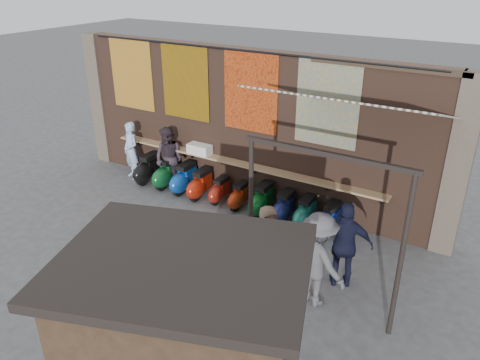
{
  "coord_description": "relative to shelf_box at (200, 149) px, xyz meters",
  "views": [
    {
      "loc": [
        5.93,
        -7.32,
        5.88
      ],
      "look_at": [
        0.77,
        1.2,
        1.24
      ],
      "focal_mm": 35.0,
      "sensor_mm": 36.0,
      "label": 1
    }
  ],
  "objects": [
    {
      "name": "scooter_stool_7",
      "position": [
        2.77,
        -0.33,
        -0.87
      ],
      "size": [
        0.37,
        0.82,
        0.78
      ],
      "primitive_type": null,
      "color": "navy",
      "rests_on": "ground"
    },
    {
      "name": "awning_post_right",
      "position": [
        6.08,
        -2.9,
        0.29
      ],
      "size": [
        0.09,
        0.09,
        3.1
      ],
      "primitive_type": "cylinder",
      "color": "black",
      "rests_on": "ground"
    },
    {
      "name": "shopper_grey",
      "position": [
        4.63,
        -2.78,
        -0.32
      ],
      "size": [
        1.38,
        1.06,
        1.89
      ],
      "primitive_type": "imported",
      "rotation": [
        0.0,
        0.0,
        2.82
      ],
      "color": "#525156",
      "rests_on": "ground"
    },
    {
      "name": "scooter_stool_0",
      "position": [
        -1.65,
        -0.31,
        -0.84
      ],
      "size": [
        0.4,
        0.88,
        0.83
      ],
      "primitive_type": null,
      "color": "black",
      "rests_on": "ground"
    },
    {
      "name": "diner_left",
      "position": [
        -2.27,
        -0.3,
        -0.4
      ],
      "size": [
        0.73,
        0.59,
        1.72
      ],
      "primitive_type": "imported",
      "rotation": [
        0.0,
        0.0,
        -0.33
      ],
      "color": "#9FBCE8",
      "rests_on": "ground"
    },
    {
      "name": "awning_post_left",
      "position": [
        3.28,
        -2.9,
        0.29
      ],
      "size": [
        0.09,
        0.09,
        3.1
      ],
      "primitive_type": "cylinder",
      "color": "black",
      "rests_on": "ground"
    },
    {
      "name": "tapestry_redgold",
      "position": [
        -2.42,
        0.18,
        1.74
      ],
      "size": [
        1.5,
        0.02,
        2.0
      ],
      "primitive_type": "cube",
      "color": "maroon",
      "rests_on": "brick_wall"
    },
    {
      "name": "awning_ledger",
      "position": [
        4.68,
        0.19,
        2.69
      ],
      "size": [
        3.3,
        0.08,
        0.12
      ],
      "primitive_type": "cube",
      "color": "#33261C",
      "rests_on": "brick_wall"
    },
    {
      "name": "awning_header",
      "position": [
        4.68,
        -2.9,
        1.82
      ],
      "size": [
        3.0,
        0.08,
        0.08
      ],
      "primitive_type": "cube",
      "color": "black",
      "rests_on": "awning_post_left"
    },
    {
      "name": "scooter_stool_1",
      "position": [
        -0.96,
        -0.28,
        -0.84
      ],
      "size": [
        0.4,
        0.89,
        0.85
      ],
      "primitive_type": null,
      "color": "#0F4E23",
      "rests_on": "ground"
    },
    {
      "name": "tapestry_multi",
      "position": [
        3.48,
        0.18,
        1.74
      ],
      "size": [
        1.5,
        0.02,
        2.0
      ],
      "primitive_type": "cube",
      "color": "#265C8C",
      "rests_on": "brick_wall"
    },
    {
      "name": "stall_roof",
      "position": [
        4.29,
        -6.22,
        1.55
      ],
      "size": [
        3.4,
        2.99,
        0.12
      ],
      "primitive_type": "cube",
      "rotation": [
        0.0,
        0.0,
        0.33
      ],
      "color": "black",
      "rests_on": "market_stall"
    },
    {
      "name": "ground",
      "position": [
        1.18,
        -2.3,
        -1.26
      ],
      "size": [
        70.0,
        70.0,
        0.0
      ],
      "primitive_type": "plane",
      "color": "#474749",
      "rests_on": "ground"
    },
    {
      "name": "scooter_stool_5",
      "position": [
        1.46,
        -0.3,
        -0.91
      ],
      "size": [
        0.33,
        0.73,
        0.69
      ],
      "primitive_type": null,
      "color": "#99280D",
      "rests_on": "ground"
    },
    {
      "name": "tapestry_orange",
      "position": [
        1.48,
        0.18,
        1.74
      ],
      "size": [
        1.5,
        0.02,
        2.0
      ],
      "primitive_type": "cube",
      "color": "#B04516",
      "rests_on": "brick_wall"
    },
    {
      "name": "market_stall",
      "position": [
        4.29,
        -6.22,
        0.12
      ],
      "size": [
        3.02,
        2.62,
        2.75
      ],
      "primitive_type": "cube",
      "rotation": [
        0.0,
        0.0,
        0.33
      ],
      "color": "black",
      "rests_on": "ground"
    },
    {
      "name": "awning_canvas",
      "position": [
        4.68,
        -1.4,
        2.29
      ],
      "size": [
        3.2,
        3.28,
        0.97
      ],
      "primitive_type": "cube",
      "rotation": [
        -0.28,
        0.0,
        0.0
      ],
      "color": "beige",
      "rests_on": "brick_wall"
    },
    {
      "name": "stall_sign",
      "position": [
        3.98,
        -5.28,
        0.74
      ],
      "size": [
        1.15,
        0.42,
        0.5
      ],
      "primitive_type": "cube",
      "rotation": [
        0.0,
        0.0,
        0.33
      ],
      "color": "gold",
      "rests_on": "market_stall"
    },
    {
      "name": "scooter_stool_3",
      "position": [
        0.25,
        -0.35,
        -0.87
      ],
      "size": [
        0.37,
        0.83,
        0.79
      ],
      "primitive_type": null,
      "color": "#A41F0C",
      "rests_on": "ground"
    },
    {
      "name": "eating_counter",
      "position": [
        1.18,
        0.03,
        -0.16
      ],
      "size": [
        8.0,
        0.32,
        0.05
      ],
      "primitive_type": "cube",
      "color": "#9E7A51",
      "rests_on": "brick_wall"
    },
    {
      "name": "scooter_stool_2",
      "position": [
        -0.33,
        -0.3,
        -0.84
      ],
      "size": [
        0.4,
        0.88,
        0.84
      ],
      "primitive_type": null,
      "color": "#0E419B",
      "rests_on": "ground"
    },
    {
      "name": "diner_right",
      "position": [
        -0.85,
        -0.3,
        -0.36
      ],
      "size": [
        0.88,
        0.69,
        1.8
      ],
      "primitive_type": "imported",
      "rotation": [
        0.0,
        0.0,
        -0.01
      ],
      "color": "#30252E",
      "rests_on": "ground"
    },
    {
      "name": "scooter_stool_4",
      "position": [
        0.84,
        -0.28,
        -0.92
      ],
      "size": [
        0.32,
        0.71,
        0.67
      ],
      "primitive_type": null,
      "color": "maroon",
      "rests_on": "ground"
    },
    {
      "name": "shopper_tan",
      "position": [
        3.35,
        -2.31,
        -0.53
      ],
      "size": [
        0.81,
        0.85,
        1.46
      ],
      "primitive_type": "imported",
      "rotation": [
        0.0,
        0.0,
        0.91
      ],
      "color": "#7C624F",
      "rests_on": "ground"
    },
    {
      "name": "scooter_stool_8",
      "position": [
        3.33,
        -0.3,
        -0.88
      ],
      "size": [
        0.36,
        0.8,
        0.76
      ],
      "primitive_type": null,
      "color": "#1C715F",
      "rests_on": "ground"
    },
    {
      "name": "pier_right",
      "position": [
        6.38,
        0.4,
        0.74
      ],
      "size": [
        0.5,
        0.5,
        4.0
      ],
      "primitive_type": "cube",
      "color": "#4C4238",
      "rests_on": "ground"
    },
    {
      "name": "shelf_box",
      "position": [
        0.0,
        0.0,
        0.0
      ],
      "size": [
        0.66,
        0.33,
        0.27
      ],
      "primitive_type": "cube",
      "color": "white",
      "rests_on": "eating_counter"
    },
    {
      "name": "hang_rail",
      "position": [
        1.18,
        0.17,
        2.72
      ],
      "size": [
        9.5,
        0.06,
        0.06
      ],
      "primitive_type": "cylinder",
      "rotation": [
        0.0,
        1.57,
        0.0
      ],
      "color": "black",
      "rests_on": "brick_wall"
    },
    {
      "name": "stall_shelf",
      "position": [
        3.98,
        -5.28,
        -0.26
      ],
      "size": [
        2.03,
        0.77,
        0.06
      ],
      "primitive_type": "cube",
      "rotation": [
        0.0,
        0.0,
        0.33
      ],
      "color": "#473321",
      "rests_on": "market_stall"
    },
    {
      "name": "scooter_stool_9",
      "position": [
        3.98,
        -0.32,
        -0.87
      ],
      "size": [
        0.37,
        0.82,
        0.77
      ],
      "primitive_type": null,
      "color": "navy",
      "rests_on": "ground"
    },
    {
      "name": "shopper_navy",
      "position": [
        4.89,
        -2.01,
        -0.35
      ],
      "size": [
        1.16,
        0.85,
        1.83
      ],
      "primitive_type": "imported",
      "rotation": [
        0.0,
        0.0,
        3.57
      ],
      "color": "black",
      "rests_on": "ground"
    },
    {
      "name": "brick_wall",
      "position": [
        1.18,
        0.4,
        0.74
      ],
      "size": [
        10.0,
        0.4,
        4.0
      ],
      "primitive_type": "cube",
      "color": "brown",
      "rests_on": "ground"
    },
    {
      "name": "pier_left",
      "position": [
        -4.02,
        0.4,
        0.74
      ],
      "size": [
        0.5,
        0.5,
        4.0
      ],
      "primitive_type": "cube",
      "color": "#4C4238",
      "rests_on": "ground"
    },
    {
      "name": "scooter_stool_6",
      "position": [
        2.14,
        -0.3,
        -0.85
      ],
      "size": [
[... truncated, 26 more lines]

